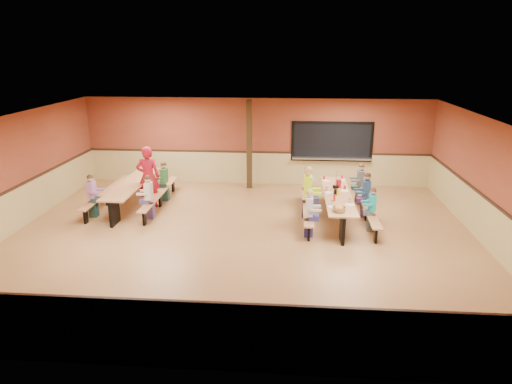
{
  "coord_description": "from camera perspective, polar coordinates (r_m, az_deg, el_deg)",
  "views": [
    {
      "loc": [
        1.22,
        -10.63,
        4.62
      ],
      "look_at": [
        0.35,
        0.29,
        1.15
      ],
      "focal_mm": 32.0,
      "sensor_mm": 36.0,
      "label": 1
    }
  ],
  "objects": [
    {
      "name": "place_settings",
      "position": [
        12.85,
        10.17,
        -0.03
      ],
      "size": [
        0.65,
        3.3,
        0.11
      ],
      "primitive_type": null,
      "color": "beige",
      "rests_on": "cafeteria_table_main"
    },
    {
      "name": "seated_child_green_sec",
      "position": [
        14.59,
        -11.37,
        1.29
      ],
      "size": [
        0.38,
        0.31,
        1.23
      ],
      "primitive_type": null,
      "color": "#347741",
      "rests_on": "ground"
    },
    {
      "name": "seated_child_tan_sec",
      "position": [
        13.12,
        -13.22,
        -0.66
      ],
      "size": [
        0.38,
        0.31,
        1.24
      ],
      "primitive_type": null,
      "color": "beige",
      "rests_on": "ground"
    },
    {
      "name": "table_paddle",
      "position": [
        13.41,
        9.95,
        1.09
      ],
      "size": [
        0.16,
        0.16,
        0.56
      ],
      "color": "black",
      "rests_on": "cafeteria_table_main"
    },
    {
      "name": "seated_child_grey_left",
      "position": [
        14.16,
        6.3,
        0.83
      ],
      "size": [
        0.33,
        0.27,
        1.13
      ],
      "primitive_type": null,
      "color": "#B4B4B4",
      "rests_on": "ground"
    },
    {
      "name": "cafeteria_table_second",
      "position": [
        14.34,
        -15.13,
        0.35
      ],
      "size": [
        1.91,
        3.7,
        0.74
      ],
      "color": "#B07146",
      "rests_on": "ground"
    },
    {
      "name": "condiment_ketchup",
      "position": [
        12.27,
        9.77,
        -0.7
      ],
      "size": [
        0.06,
        0.06,
        0.17
      ],
      "primitive_type": "cylinder",
      "color": "#B2140F",
      "rests_on": "cafeteria_table_main"
    },
    {
      "name": "room_envelope",
      "position": [
        11.4,
        -1.88,
        -2.6
      ],
      "size": [
        12.04,
        10.04,
        3.02
      ],
      "color": "brown",
      "rests_on": "ground"
    },
    {
      "name": "kitchen_pass_through",
      "position": [
        15.96,
        9.46,
        6.03
      ],
      "size": [
        2.78,
        0.28,
        1.38
      ],
      "color": "black",
      "rests_on": "ground"
    },
    {
      "name": "seated_child_navy_right",
      "position": [
        13.24,
        13.59,
        -0.4
      ],
      "size": [
        0.41,
        0.34,
        1.29
      ],
      "primitive_type": null,
      "color": "navy",
      "rests_on": "ground"
    },
    {
      "name": "standing_woman",
      "position": [
        14.02,
        -13.33,
        1.85
      ],
      "size": [
        0.75,
        0.57,
        1.87
      ],
      "primitive_type": "imported",
      "rotation": [
        0.0,
        0.0,
        3.33
      ],
      "color": "maroon",
      "rests_on": "ground"
    },
    {
      "name": "chip_bowl",
      "position": [
        11.48,
        10.33,
        -2.08
      ],
      "size": [
        0.32,
        0.32,
        0.15
      ],
      "primitive_type": null,
      "color": "orange",
      "rests_on": "cafeteria_table_main"
    },
    {
      "name": "seated_child_white_left",
      "position": [
        11.63,
        6.64,
        -2.68
      ],
      "size": [
        0.38,
        0.31,
        1.24
      ],
      "primitive_type": null,
      "color": "#BAB9BF",
      "rests_on": "ground"
    },
    {
      "name": "punch_pitcher",
      "position": [
        13.51,
        10.29,
        1.08
      ],
      "size": [
        0.16,
        0.16,
        0.22
      ],
      "primitive_type": "cylinder",
      "color": "red",
      "rests_on": "cafeteria_table_main"
    },
    {
      "name": "seated_child_char_right",
      "position": [
        14.39,
        12.88,
        1.0
      ],
      "size": [
        0.39,
        0.32,
        1.25
      ],
      "primitive_type": null,
      "color": "#4D5158",
      "rests_on": "ground"
    },
    {
      "name": "cafeteria_table_main",
      "position": [
        12.93,
        10.1,
        -1.17
      ],
      "size": [
        1.91,
        3.7,
        0.74
      ],
      "color": "#B07146",
      "rests_on": "ground"
    },
    {
      "name": "structural_post",
      "position": [
        15.42,
        -0.84,
        5.9
      ],
      "size": [
        0.18,
        0.18,
        3.0
      ],
      "primitive_type": "cube",
      "color": "black",
      "rests_on": "ground"
    },
    {
      "name": "ground",
      "position": [
        11.66,
        -1.85,
        -5.78
      ],
      "size": [
        12.0,
        12.0,
        0.0
      ],
      "primitive_type": "plane",
      "color": "#905E36",
      "rests_on": "ground"
    },
    {
      "name": "napkin_dispenser",
      "position": [
        12.85,
        9.94,
        0.03
      ],
      "size": [
        0.1,
        0.14,
        0.13
      ],
      "primitive_type": "cube",
      "color": "black",
      "rests_on": "cafeteria_table_main"
    },
    {
      "name": "seated_child_purple_sec",
      "position": [
        13.72,
        -19.8,
        -0.48
      ],
      "size": [
        0.38,
        0.31,
        1.22
      ],
      "primitive_type": null,
      "color": "#945D94",
      "rests_on": "ground"
    },
    {
      "name": "seated_child_teal_right",
      "position": [
        12.3,
        14.27,
        -2.16
      ],
      "size": [
        0.35,
        0.28,
        1.16
      ],
      "primitive_type": null,
      "color": "teal",
      "rests_on": "ground"
    },
    {
      "name": "seated_adult_yellow",
      "position": [
        12.93,
        6.46,
        -0.07
      ],
      "size": [
        0.48,
        0.4,
        1.45
      ],
      "primitive_type": null,
      "color": "#C9F619",
      "rests_on": "ground"
    },
    {
      "name": "condiment_mustard",
      "position": [
        12.79,
        10.19,
        0.02
      ],
      "size": [
        0.06,
        0.06,
        0.17
      ],
      "primitive_type": "cylinder",
      "color": "yellow",
      "rests_on": "cafeteria_table_main"
    }
  ]
}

